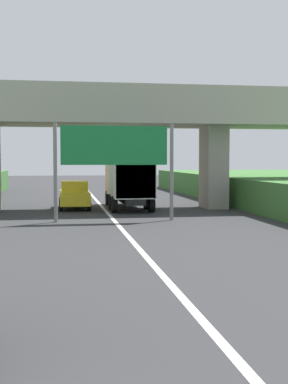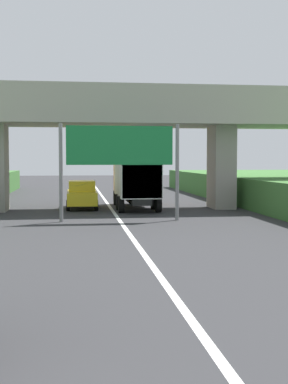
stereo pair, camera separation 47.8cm
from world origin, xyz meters
TOP-DOWN VIEW (x-y plane):
  - lane_centre_stripe at (0.00, 26.66)m, footprint 0.20×93.32m
  - overpass_bridge at (0.00, 33.32)m, footprint 40.00×4.80m
  - overhead_highway_sign at (0.00, 27.37)m, footprint 5.88×0.18m
  - truck_orange at (1.47, 33.64)m, footprint 2.44×7.30m
  - car_yellow at (-1.78, 33.98)m, footprint 1.86×4.10m

SIDE VIEW (x-z plane):
  - lane_centre_stripe at x=0.00m, z-range 0.00..0.01m
  - car_yellow at x=-1.78m, z-range 0.00..1.72m
  - truck_orange at x=1.47m, z-range 0.21..3.65m
  - overhead_highway_sign at x=0.00m, z-range 1.07..5.83m
  - overpass_bridge at x=0.00m, z-range 1.78..9.04m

